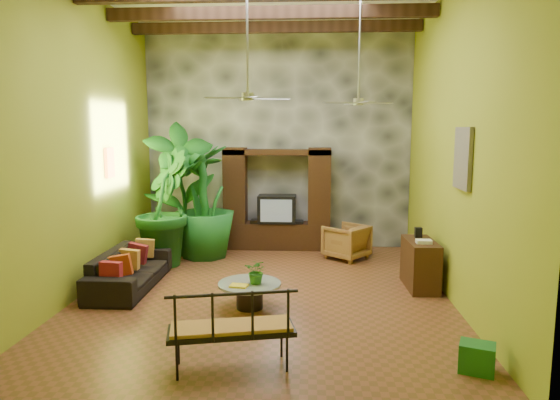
# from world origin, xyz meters

# --- Properties ---
(ground) EXTENTS (7.00, 7.00, 0.00)m
(ground) POSITION_xyz_m (0.00, 0.00, 0.00)
(ground) COLOR brown
(ground) RESTS_ON ground
(back_wall) EXTENTS (6.00, 0.02, 5.00)m
(back_wall) POSITION_xyz_m (0.00, 3.50, 2.50)
(back_wall) COLOR olive
(back_wall) RESTS_ON ground
(left_wall) EXTENTS (0.02, 7.00, 5.00)m
(left_wall) POSITION_xyz_m (-3.00, 0.00, 2.50)
(left_wall) COLOR olive
(left_wall) RESTS_ON ground
(right_wall) EXTENTS (0.02, 7.00, 5.00)m
(right_wall) POSITION_xyz_m (3.00, 0.00, 2.50)
(right_wall) COLOR olive
(right_wall) RESTS_ON ground
(stone_accent_wall) EXTENTS (5.98, 0.10, 4.98)m
(stone_accent_wall) POSITION_xyz_m (0.00, 3.44, 2.50)
(stone_accent_wall) COLOR #3D3F45
(stone_accent_wall) RESTS_ON ground
(entertainment_center) EXTENTS (2.40, 0.55, 2.30)m
(entertainment_center) POSITION_xyz_m (0.00, 3.14, 0.97)
(entertainment_center) COLOR #321D0D
(entertainment_center) RESTS_ON ground
(ceiling_fan_front) EXTENTS (1.28, 1.28, 1.86)m
(ceiling_fan_front) POSITION_xyz_m (-0.20, -0.40, 3.40)
(ceiling_fan_front) COLOR #A2A2A7
(ceiling_fan_front) RESTS_ON ceiling
(ceiling_fan_back) EXTENTS (1.28, 1.28, 1.86)m
(ceiling_fan_back) POSITION_xyz_m (1.60, 1.20, 3.40)
(ceiling_fan_back) COLOR #A2A2A7
(ceiling_fan_back) RESTS_ON ceiling
(wall_art_mask) EXTENTS (0.06, 0.32, 0.55)m
(wall_art_mask) POSITION_xyz_m (-2.96, 1.00, 2.10)
(wall_art_mask) COLOR orange
(wall_art_mask) RESTS_ON left_wall
(wall_art_painting) EXTENTS (0.06, 0.70, 0.90)m
(wall_art_painting) POSITION_xyz_m (2.96, -0.60, 2.30)
(wall_art_painting) COLOR #25638B
(wall_art_painting) RESTS_ON right_wall
(sofa) EXTENTS (0.87, 2.20, 0.64)m
(sofa) POSITION_xyz_m (-2.35, 0.17, 0.32)
(sofa) COLOR black
(sofa) RESTS_ON ground
(wicker_armchair) EXTENTS (1.11, 1.11, 0.73)m
(wicker_armchair) POSITION_xyz_m (1.52, 2.33, 0.36)
(wicker_armchair) COLOR #9A6038
(wicker_armchair) RESTS_ON ground
(tall_plant_a) EXTENTS (1.82, 1.63, 2.88)m
(tall_plant_a) POSITION_xyz_m (-2.01, 2.48, 1.44)
(tall_plant_a) COLOR #1A651C
(tall_plant_a) RESTS_ON ground
(tall_plant_b) EXTENTS (1.24, 1.44, 2.32)m
(tall_plant_b) POSITION_xyz_m (-2.20, 1.66, 1.16)
(tall_plant_b) COLOR #16561C
(tall_plant_b) RESTS_ON ground
(tall_plant_c) EXTENTS (1.56, 1.56, 2.38)m
(tall_plant_c) POSITION_xyz_m (-1.50, 2.31, 1.19)
(tall_plant_c) COLOR #1B6921
(tall_plant_c) RESTS_ON ground
(coffee_table) EXTENTS (0.96, 0.96, 0.40)m
(coffee_table) POSITION_xyz_m (-0.16, -0.71, 0.26)
(coffee_table) COLOR black
(coffee_table) RESTS_ON ground
(centerpiece_plant) EXTENTS (0.40, 0.37, 0.39)m
(centerpiece_plant) POSITION_xyz_m (-0.04, -0.73, 0.59)
(centerpiece_plant) COLOR #26641A
(centerpiece_plant) RESTS_ON coffee_table
(yellow_tray) EXTENTS (0.29, 0.22, 0.03)m
(yellow_tray) POSITION_xyz_m (-0.30, -0.90, 0.41)
(yellow_tray) COLOR gold
(yellow_tray) RESTS_ON coffee_table
(iron_bench) EXTENTS (1.50, 0.83, 0.57)m
(iron_bench) POSITION_xyz_m (-0.13, -2.71, 0.54)
(iron_bench) COLOR black
(iron_bench) RESTS_ON ground
(side_console) EXTENTS (0.50, 1.05, 0.83)m
(side_console) POSITION_xyz_m (2.65, 0.46, 0.41)
(side_console) COLOR #371D11
(side_console) RESTS_ON ground
(green_bin) EXTENTS (0.46, 0.40, 0.33)m
(green_bin) POSITION_xyz_m (2.65, -2.55, 0.17)
(green_bin) COLOR #217F30
(green_bin) RESTS_ON ground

